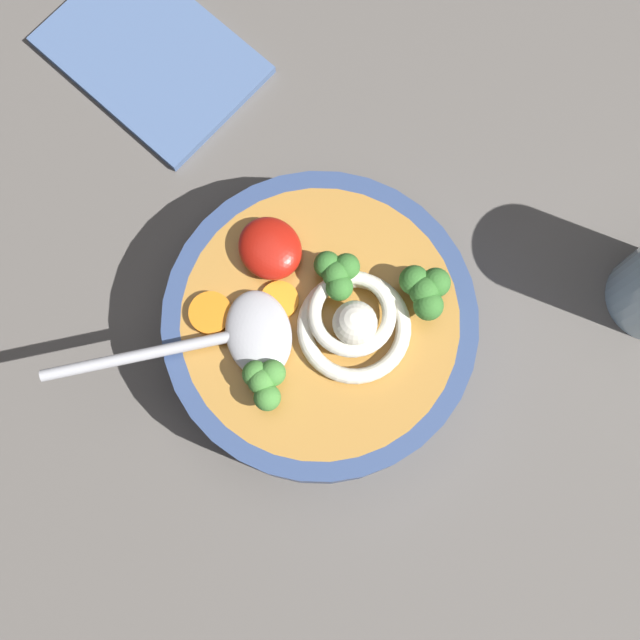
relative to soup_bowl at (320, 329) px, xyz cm
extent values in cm
cube|color=#5B5651|center=(-1.19, 3.90, -5.40)|extent=(106.72, 106.72, 4.23)
cylinder|color=#334775|center=(0.00, 0.00, -0.11)|extent=(21.62, 21.62, 6.35)
cylinder|color=#B27A33|center=(0.00, 0.00, 0.15)|extent=(19.02, 19.02, 5.85)
torus|color=silver|center=(-1.89, -1.42, 3.60)|extent=(7.68, 7.68, 1.06)
torus|color=silver|center=(-1.39, -1.75, 4.45)|extent=(8.23, 8.23, 0.95)
sphere|color=silver|center=(-1.89, -1.42, 4.98)|extent=(2.98, 2.98, 2.98)
ellipsoid|color=#B7B7BC|center=(1.64, 3.41, 3.87)|extent=(7.31, 6.56, 1.60)
cylinder|color=#B7B7BC|center=(4.88, 10.17, 3.87)|extent=(7.21, 13.87, 0.80)
ellipsoid|color=#B2190F|center=(5.83, -0.23, 4.11)|extent=(4.62, 4.16, 2.08)
cylinder|color=#7A9E60|center=(-3.02, -6.31, 3.62)|extent=(1.02, 1.02, 1.10)
sphere|color=#38752D|center=(-3.02, -6.31, 5.17)|extent=(2.01, 2.01, 2.01)
sphere|color=#38752D|center=(-2.01, -6.31, 4.99)|extent=(2.01, 2.01, 2.01)
sphere|color=#38752D|center=(-3.93, -5.95, 5.08)|extent=(2.01, 2.01, 2.01)
sphere|color=#38752D|center=(-3.02, -7.32, 5.03)|extent=(2.01, 2.01, 2.01)
cylinder|color=#7A9E60|center=(-1.45, 5.71, 3.56)|extent=(0.91, 0.91, 0.97)
sphere|color=#478938|center=(-1.45, 5.71, 4.93)|extent=(1.78, 1.78, 1.78)
sphere|color=#478938|center=(-0.56, 5.71, 4.77)|extent=(1.78, 1.78, 1.78)
sphere|color=#478938|center=(-2.26, 6.04, 4.85)|extent=(1.78, 1.78, 1.78)
sphere|color=#478938|center=(-1.45, 4.82, 4.80)|extent=(1.78, 1.78, 1.78)
cylinder|color=#7A9E60|center=(1.48, -2.46, 3.57)|extent=(0.93, 0.93, 1.00)
sphere|color=#38752D|center=(1.48, -2.46, 4.98)|extent=(1.83, 1.83, 1.83)
sphere|color=#38752D|center=(2.39, -2.46, 4.82)|extent=(1.83, 1.83, 1.83)
sphere|color=#38752D|center=(0.65, -2.13, 4.90)|extent=(1.83, 1.83, 1.83)
sphere|color=#38752D|center=(1.48, -3.37, 4.85)|extent=(1.83, 1.83, 1.83)
cylinder|color=orange|center=(4.83, 5.59, 3.40)|extent=(2.93, 2.93, 0.66)
cylinder|color=orange|center=(2.73, 1.36, 3.30)|extent=(2.61, 2.61, 0.46)
cube|color=#4C6693|center=(26.76, -3.44, -2.88)|extent=(18.49, 14.39, 0.80)
camera|label=1|loc=(-9.37, 7.26, 57.30)|focal=46.05mm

